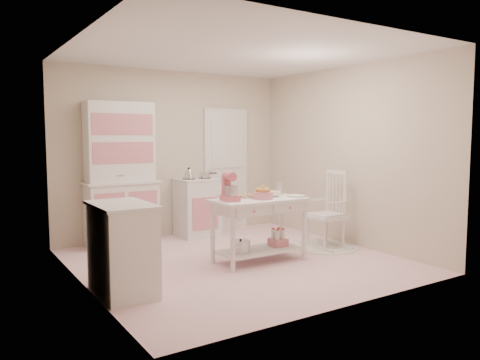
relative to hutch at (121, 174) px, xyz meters
name	(u,v)px	position (x,y,z in m)	size (l,w,h in m)	color
room_shell	(237,131)	(0.94, -1.66, 0.61)	(3.84, 3.84, 2.62)	pink
door	(226,169)	(1.89, 0.21, -0.02)	(0.82, 0.05, 2.04)	white
hutch	(121,174)	(0.00, 0.00, 0.00)	(1.06, 0.50, 2.08)	white
stove	(197,207)	(1.20, -0.05, -0.58)	(0.62, 0.57, 0.92)	white
base_cabinet	(123,249)	(-0.69, -2.09, -0.58)	(0.54, 0.84, 0.92)	white
lace_rug	(325,247)	(2.39, -1.72, -1.03)	(0.92, 0.92, 0.01)	white
rocking_chair	(326,209)	(2.39, -1.72, -0.49)	(0.48, 0.72, 1.10)	white
work_table	(259,230)	(1.17, -1.81, -0.64)	(1.20, 0.60, 0.80)	white
stand_mixer	(230,187)	(0.75, -1.79, -0.07)	(0.20, 0.28, 0.34)	#D4596C
cookie_tray	(242,197)	(1.02, -1.63, -0.23)	(0.34, 0.24, 0.02)	silver
bread_basket	(263,195)	(1.19, -1.86, -0.19)	(0.25, 0.25, 0.09)	#D47A87
mixing_bowl	(272,194)	(1.43, -1.73, -0.21)	(0.22, 0.22, 0.07)	white
metal_pitcher	(280,189)	(1.61, -1.65, -0.16)	(0.10, 0.10, 0.17)	silver
recipe_book	(293,196)	(1.62, -1.93, -0.23)	(0.17, 0.22, 0.02)	white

